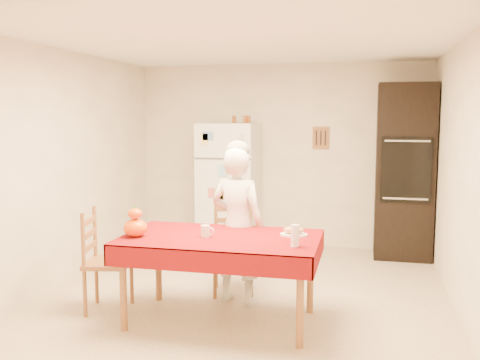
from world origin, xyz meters
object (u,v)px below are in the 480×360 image
(pumpkin_lower, at_px, (135,228))
(bread_plate, at_px, (294,235))
(refrigerator, at_px, (229,186))
(oven_cabinet, at_px, (404,171))
(coffee_mug, at_px, (205,231))
(chair_left, at_px, (101,257))
(wine_glass, at_px, (295,236))
(dining_table, at_px, (221,244))
(chair_far, at_px, (233,243))
(seated_woman, at_px, (238,226))

(pumpkin_lower, height_order, bread_plate, pumpkin_lower)
(refrigerator, distance_m, oven_cabinet, 2.29)
(coffee_mug, relative_size, bread_plate, 0.42)
(chair_left, bearing_deg, wine_glass, -108.70)
(chair_left, bearing_deg, coffee_mug, -105.05)
(pumpkin_lower, bearing_deg, coffee_mug, 12.26)
(dining_table, distance_m, chair_far, 0.85)
(wine_glass, bearing_deg, coffee_mug, 168.58)
(dining_table, relative_size, chair_left, 1.79)
(oven_cabinet, distance_m, chair_far, 2.61)
(pumpkin_lower, relative_size, wine_glass, 1.17)
(oven_cabinet, bearing_deg, chair_far, -134.37)
(oven_cabinet, height_order, coffee_mug, oven_cabinet)
(seated_woman, bearing_deg, refrigerator, -58.34)
(dining_table, distance_m, wine_glass, 0.72)
(oven_cabinet, relative_size, chair_left, 2.32)
(pumpkin_lower, distance_m, wine_glass, 1.39)
(chair_far, height_order, coffee_mug, chair_far)
(dining_table, height_order, chair_left, chair_left)
(coffee_mug, distance_m, bread_plate, 0.77)
(refrigerator, xyz_separation_m, seated_woman, (0.63, -2.09, -0.09))
(bread_plate, bearing_deg, pumpkin_lower, -165.52)
(refrigerator, bearing_deg, pumpkin_lower, -92.49)
(dining_table, distance_m, seated_woman, 0.50)
(coffee_mug, xyz_separation_m, pumpkin_lower, (-0.59, -0.13, 0.03))
(oven_cabinet, distance_m, bread_plate, 2.71)
(oven_cabinet, distance_m, chair_left, 3.91)
(pumpkin_lower, distance_m, bread_plate, 1.37)
(seated_woman, height_order, pumpkin_lower, seated_woman)
(oven_cabinet, bearing_deg, dining_table, -122.54)
(refrigerator, xyz_separation_m, chair_left, (-0.55, -2.58, -0.34))
(chair_far, relative_size, coffee_mug, 9.50)
(chair_far, relative_size, seated_woman, 0.63)
(refrigerator, height_order, oven_cabinet, oven_cabinet)
(dining_table, relative_size, bread_plate, 7.08)
(seated_woman, height_order, bread_plate, seated_woman)
(wine_glass, bearing_deg, oven_cabinet, 70.42)
(dining_table, relative_size, seated_woman, 1.12)
(refrigerator, distance_m, coffee_mug, 2.68)
(oven_cabinet, xyz_separation_m, chair_far, (-1.78, -1.82, -0.59))
(coffee_mug, bearing_deg, dining_table, 19.48)
(oven_cabinet, xyz_separation_m, chair_left, (-2.83, -2.63, -0.59))
(refrigerator, relative_size, chair_far, 1.79)
(dining_table, relative_size, pumpkin_lower, 8.22)
(oven_cabinet, relative_size, seated_woman, 1.45)
(seated_woman, relative_size, coffee_mug, 15.13)
(refrigerator, bearing_deg, seated_woman, -73.33)
(pumpkin_lower, relative_size, bread_plate, 0.86)
(chair_left, xyz_separation_m, wine_glass, (1.82, -0.22, 0.34))
(oven_cabinet, xyz_separation_m, seated_woman, (-1.65, -2.14, -0.34))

